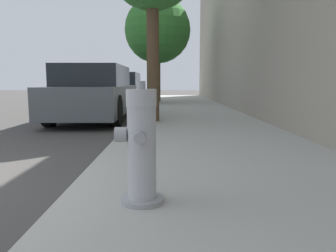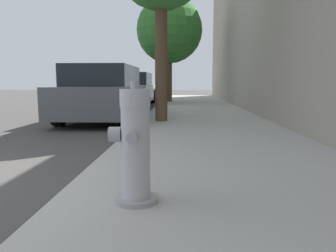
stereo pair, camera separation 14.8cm
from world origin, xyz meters
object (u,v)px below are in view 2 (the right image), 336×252
at_px(parked_car_near, 105,94).
at_px(street_tree_far, 169,30).
at_px(parked_car_mid, 131,89).
at_px(fire_hydrant, 135,148).

relative_size(parked_car_near, street_tree_far, 0.97).
bearing_deg(parked_car_mid, fire_hydrant, -80.80).
xyz_separation_m(fire_hydrant, parked_car_near, (-1.70, 6.29, 0.17)).
xyz_separation_m(fire_hydrant, street_tree_far, (-0.28, 12.77, 2.79)).
bearing_deg(parked_car_mid, street_tree_far, 26.02).
bearing_deg(street_tree_far, parked_car_mid, -153.98).
bearing_deg(fire_hydrant, parked_car_mid, 99.20).
bearing_deg(parked_car_near, fire_hydrant, -74.85).
xyz_separation_m(parked_car_mid, street_tree_far, (1.66, 0.81, 2.62)).
bearing_deg(parked_car_mid, parked_car_near, -87.63).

